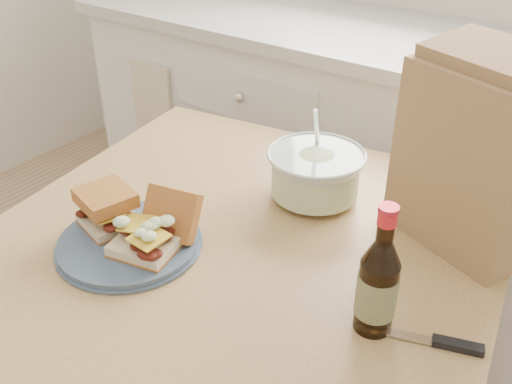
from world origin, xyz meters
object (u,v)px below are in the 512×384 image
Objects in this scene: plate at (129,243)px; coleslaw_bowl at (315,176)px; beer_bottle at (378,285)px; dining_table at (241,284)px; paper_bag at (478,159)px.

plate is 1.28× the size of coleslaw_bowl.
coleslaw_bowl is 0.38m from beer_bottle.
dining_table is at bearing 43.40° from plate.
dining_table is 5.24× the size of coleslaw_bowl.
paper_bag is at bearing 9.08° from coleslaw_bowl.
coleslaw_bowl is (0.19, 0.35, 0.04)m from plate.
paper_bag reaches higher than beer_bottle.
plate is at bearing -145.35° from dining_table.
dining_table is 0.27m from coleslaw_bowl.
dining_table is at bearing -99.82° from coleslaw_bowl.
dining_table is 0.24m from plate.
beer_bottle is (0.46, 0.08, 0.08)m from plate.
coleslaw_bowl is at bearing 159.00° from beer_bottle.
coleslaw_bowl is at bearing 71.42° from dining_table.
beer_bottle reaches higher than plate.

